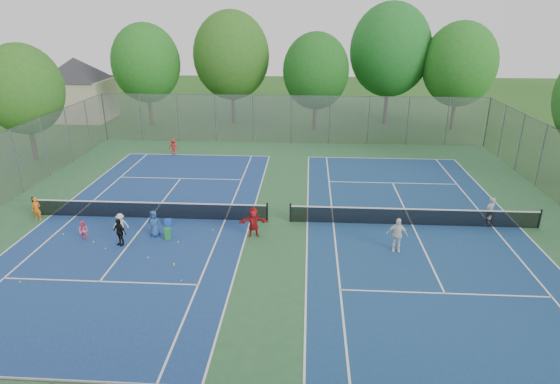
# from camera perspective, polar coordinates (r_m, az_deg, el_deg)

# --- Properties ---
(ground) EXTENTS (120.00, 120.00, 0.00)m
(ground) POSITION_cam_1_polar(r_m,az_deg,el_deg) (24.90, -0.14, -3.62)
(ground) COLOR #26541A
(ground) RESTS_ON ground
(court_pad) EXTENTS (32.00, 32.00, 0.01)m
(court_pad) POSITION_cam_1_polar(r_m,az_deg,el_deg) (24.90, -0.14, -3.61)
(court_pad) COLOR #2C5E35
(court_pad) RESTS_ON ground
(court_left) EXTENTS (10.97, 23.77, 0.01)m
(court_left) POSITION_cam_1_polar(r_m,az_deg,el_deg) (26.26, -15.60, -3.05)
(court_left) COLOR navy
(court_left) RESTS_ON court_pad
(court_right) EXTENTS (10.97, 23.77, 0.01)m
(court_right) POSITION_cam_1_polar(r_m,az_deg,el_deg) (25.45, 15.82, -3.87)
(court_right) COLOR navy
(court_right) RESTS_ON court_pad
(net_left) EXTENTS (12.87, 0.10, 0.91)m
(net_left) POSITION_cam_1_polar(r_m,az_deg,el_deg) (26.09, -15.69, -2.17)
(net_left) COLOR black
(net_left) RESTS_ON ground
(net_right) EXTENTS (12.87, 0.10, 0.91)m
(net_right) POSITION_cam_1_polar(r_m,az_deg,el_deg) (25.28, 15.92, -2.96)
(net_right) COLOR black
(net_right) RESTS_ON ground
(fence_north) EXTENTS (32.00, 0.10, 4.00)m
(fence_north) POSITION_cam_1_polar(r_m,az_deg,el_deg) (39.50, 1.38, 8.81)
(fence_north) COLOR gray
(fence_north) RESTS_ON ground
(house) EXTENTS (11.03, 11.03, 7.30)m
(house) POSITION_cam_1_polar(r_m,az_deg,el_deg) (52.52, -23.59, 12.64)
(house) COLOR #B7A88C
(house) RESTS_ON ground
(tree_nw) EXTENTS (6.40, 6.40, 9.58)m
(tree_nw) POSITION_cam_1_polar(r_m,az_deg,el_deg) (47.39, -16.03, 14.86)
(tree_nw) COLOR #443326
(tree_nw) RESTS_ON ground
(tree_nl) EXTENTS (7.20, 7.20, 10.69)m
(tree_nl) POSITION_cam_1_polar(r_m,az_deg,el_deg) (46.34, -5.94, 16.22)
(tree_nl) COLOR #443326
(tree_nl) RESTS_ON ground
(tree_nc) EXTENTS (6.00, 6.00, 8.85)m
(tree_nc) POSITION_cam_1_polar(r_m,az_deg,el_deg) (43.86, 4.39, 14.48)
(tree_nc) COLOR #443326
(tree_nc) RESTS_ON ground
(tree_nr) EXTENTS (7.60, 7.60, 11.42)m
(tree_nr) POSITION_cam_1_polar(r_m,az_deg,el_deg) (47.29, 13.30, 16.50)
(tree_nr) COLOR #443326
(tree_nr) RESTS_ON ground
(tree_ne) EXTENTS (6.60, 6.60, 9.77)m
(tree_ne) POSITION_cam_1_polar(r_m,az_deg,el_deg) (46.78, 21.06, 14.32)
(tree_ne) COLOR #443326
(tree_ne) RESTS_ON ground
(tree_side_w) EXTENTS (5.60, 5.60, 8.47)m
(tree_side_w) POSITION_cam_1_polar(r_m,az_deg,el_deg) (38.82, -28.86, 10.91)
(tree_side_w) COLOR #443326
(tree_side_w) RESTS_ON ground
(ball_crate) EXTENTS (0.39, 0.39, 0.29)m
(ball_crate) POSITION_cam_1_polar(r_m,az_deg,el_deg) (25.18, -13.48, -3.59)
(ball_crate) COLOR blue
(ball_crate) RESTS_ON ground
(ball_hopper) EXTENTS (0.35, 0.35, 0.56)m
(ball_hopper) POSITION_cam_1_polar(r_m,az_deg,el_deg) (23.60, -13.54, -4.97)
(ball_hopper) COLOR #268C34
(ball_hopper) RESTS_ON ground
(student_a) EXTENTS (0.48, 0.32, 1.28)m
(student_a) POSITION_cam_1_polar(r_m,az_deg,el_deg) (28.00, -27.55, -1.84)
(student_a) COLOR orange
(student_a) RESTS_ON ground
(student_b) EXTENTS (0.54, 0.44, 1.03)m
(student_b) POSITION_cam_1_polar(r_m,az_deg,el_deg) (24.61, -22.84, -4.39)
(student_b) COLOR #E35881
(student_b) RESTS_ON ground
(student_c) EXTENTS (0.81, 0.56, 1.15)m
(student_c) POSITION_cam_1_polar(r_m,az_deg,el_deg) (24.55, -18.84, -3.74)
(student_c) COLOR beige
(student_c) RESTS_ON ground
(student_d) EXTENTS (0.86, 0.66, 1.37)m
(student_d) POSITION_cam_1_polar(r_m,az_deg,el_deg) (23.46, -18.99, -4.64)
(student_d) COLOR black
(student_d) RESTS_ON ground
(student_e) EXTENTS (0.71, 0.52, 1.35)m
(student_e) POSITION_cam_1_polar(r_m,az_deg,el_deg) (23.88, -15.11, -3.75)
(student_e) COLOR navy
(student_e) RESTS_ON ground
(student_f) EXTENTS (1.47, 0.67, 1.53)m
(student_f) POSITION_cam_1_polar(r_m,az_deg,el_deg) (23.04, -3.25, -3.68)
(student_f) COLOR #A6171B
(student_f) RESTS_ON ground
(child_far_baseline) EXTENTS (0.86, 0.54, 1.27)m
(child_far_baseline) POSITION_cam_1_polar(r_m,az_deg,el_deg) (37.32, -12.85, 5.39)
(child_far_baseline) COLOR #B2191B
(child_far_baseline) RESTS_ON ground
(instructor) EXTENTS (0.69, 0.61, 1.60)m
(instructor) POSITION_cam_1_polar(r_m,az_deg,el_deg) (26.40, 24.21, -2.22)
(instructor) COLOR #9C9C9F
(instructor) RESTS_ON ground
(teen_court_b) EXTENTS (1.02, 0.54, 1.65)m
(teen_court_b) POSITION_cam_1_polar(r_m,az_deg,el_deg) (22.28, 14.07, -5.07)
(teen_court_b) COLOR white
(teen_court_b) RESTS_ON ground
(tennis_ball_0) EXTENTS (0.07, 0.07, 0.07)m
(tennis_ball_0) POSITION_cam_1_polar(r_m,az_deg,el_deg) (21.25, -12.81, -8.73)
(tennis_ball_0) COLOR #B2C72E
(tennis_ball_0) RESTS_ON ground
(tennis_ball_1) EXTENTS (0.07, 0.07, 0.07)m
(tennis_ball_1) POSITION_cam_1_polar(r_m,az_deg,el_deg) (25.82, -24.90, -4.71)
(tennis_ball_1) COLOR #E9F338
(tennis_ball_1) RESTS_ON ground
(tennis_ball_2) EXTENTS (0.07, 0.07, 0.07)m
(tennis_ball_2) POSITION_cam_1_polar(r_m,az_deg,el_deg) (24.66, -16.99, -4.78)
(tennis_ball_2) COLOR #C5EB36
(tennis_ball_2) RESTS_ON ground
(tennis_ball_3) EXTENTS (0.07, 0.07, 0.07)m
(tennis_ball_3) POSITION_cam_1_polar(r_m,az_deg,el_deg) (20.07, -11.95, -10.56)
(tennis_ball_3) COLOR #B0C52D
(tennis_ball_3) RESTS_ON ground
(tennis_ball_4) EXTENTS (0.07, 0.07, 0.07)m
(tennis_ball_4) POSITION_cam_1_polar(r_m,az_deg,el_deg) (24.40, -21.78, -5.70)
(tennis_ball_4) COLOR #D3E234
(tennis_ball_4) RESTS_ON ground
(tennis_ball_5) EXTENTS (0.07, 0.07, 0.07)m
(tennis_ball_5) POSITION_cam_1_polar(r_m,az_deg,el_deg) (22.13, -15.77, -7.74)
(tennis_ball_5) COLOR #CBED37
(tennis_ball_5) RESTS_ON ground
(tennis_ball_6) EXTENTS (0.07, 0.07, 0.07)m
(tennis_ball_6) POSITION_cam_1_polar(r_m,az_deg,el_deg) (23.19, -12.30, -6.02)
(tennis_ball_6) COLOR #BFD832
(tennis_ball_6) RESTS_ON ground
(tennis_ball_7) EXTENTS (0.07, 0.07, 0.07)m
(tennis_ball_7) POSITION_cam_1_polar(r_m,az_deg,el_deg) (21.35, -12.83, -8.57)
(tennis_ball_7) COLOR #D8F438
(tennis_ball_7) RESTS_ON ground
(tennis_ball_8) EXTENTS (0.07, 0.07, 0.07)m
(tennis_ball_8) POSITION_cam_1_polar(r_m,az_deg,el_deg) (22.31, -29.14, -9.57)
(tennis_ball_8) COLOR #B4DA32
(tennis_ball_8) RESTS_ON ground
(tennis_ball_9) EXTENTS (0.07, 0.07, 0.07)m
(tennis_ball_9) POSITION_cam_1_polar(r_m,az_deg,el_deg) (24.14, -8.21, -4.60)
(tennis_ball_9) COLOR #EDF138
(tennis_ball_9) RESTS_ON ground
(tennis_ball_10) EXTENTS (0.07, 0.07, 0.07)m
(tennis_ball_10) POSITION_cam_1_polar(r_m,az_deg,el_deg) (23.53, -20.49, -6.53)
(tennis_ball_10) COLOR #CEE735
(tennis_ball_10) RESTS_ON ground
(tennis_ball_11) EXTENTS (0.07, 0.07, 0.07)m
(tennis_ball_11) POSITION_cam_1_polar(r_m,az_deg,el_deg) (24.21, -17.35, -5.33)
(tennis_ball_11) COLOR yellow
(tennis_ball_11) RESTS_ON ground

